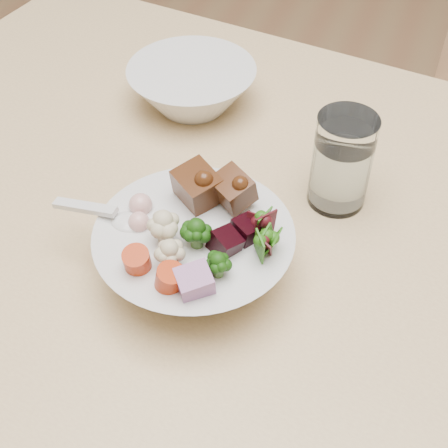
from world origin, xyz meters
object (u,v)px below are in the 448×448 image
object	(u,v)px
dining_table	(421,387)
side_bowl	(192,87)
food_bowl	(197,249)
water_glass	(341,165)

from	to	relation	value
dining_table	side_bowl	world-z (taller)	side_bowl
dining_table	food_bowl	xyz separation A→B (m)	(-0.25, 0.01, 0.11)
dining_table	side_bowl	xyz separation A→B (m)	(-0.36, 0.28, 0.10)
dining_table	water_glass	xyz separation A→B (m)	(-0.14, 0.16, 0.13)
dining_table	food_bowl	distance (m)	0.27
dining_table	side_bowl	distance (m)	0.47
water_glass	side_bowl	xyz separation A→B (m)	(-0.23, 0.12, -0.02)
food_bowl	side_bowl	distance (m)	0.30
water_glass	side_bowl	distance (m)	0.26
food_bowl	water_glass	bearing A→B (deg)	55.09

